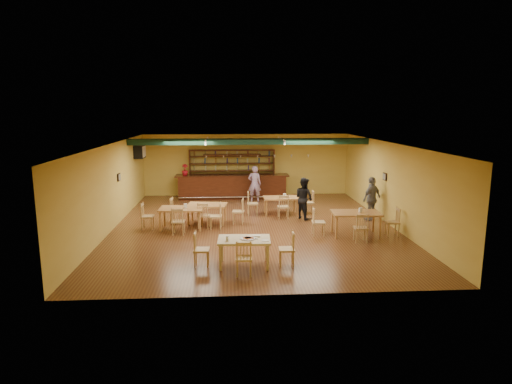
{
  "coord_description": "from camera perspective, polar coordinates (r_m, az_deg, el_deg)",
  "views": [
    {
      "loc": [
        -0.9,
        -15.29,
        4.17
      ],
      "look_at": [
        0.12,
        0.6,
        1.15
      ],
      "focal_mm": 30.51,
      "sensor_mm": 36.0,
      "label": 1
    }
  ],
  "objects": [
    {
      "name": "dining_table_b",
      "position": [
        17.64,
        3.27,
        -1.79
      ],
      "size": [
        1.41,
        0.86,
        0.7
      ],
      "primitive_type": "cube",
      "rotation": [
        0.0,
        0.0,
        0.02
      ],
      "color": "#AC823D",
      "rests_on": "ground"
    },
    {
      "name": "parmesan_shaker",
      "position": [
        11.59,
        -3.79,
        -6.14
      ],
      "size": [
        0.08,
        0.08,
        0.11
      ],
      "primitive_type": "cylinder",
      "rotation": [
        0.0,
        0.0,
        -0.05
      ],
      "color": "#EAE5C6",
      "rests_on": "near_table"
    },
    {
      "name": "patron_bar",
      "position": [
        19.93,
        -0.19,
        1.09
      ],
      "size": [
        0.63,
        0.44,
        1.66
      ],
      "primitive_type": "imported",
      "rotation": [
        0.0,
        0.0,
        3.06
      ],
      "color": "#834DA7",
      "rests_on": "ground"
    },
    {
      "name": "bar_counter",
      "position": [
        20.75,
        -3.11,
        0.72
      ],
      "size": [
        5.35,
        0.85,
        1.13
      ],
      "primitive_type": "cube",
      "color": "#33130A",
      "rests_on": "ground"
    },
    {
      "name": "picture_left",
      "position": [
        16.97,
        -17.53,
        1.87
      ],
      "size": [
        0.04,
        0.34,
        0.28
      ],
      "primitive_type": "cube",
      "color": "black",
      "rests_on": "wall_left"
    },
    {
      "name": "dining_table_a",
      "position": [
        16.33,
        -6.43,
        -2.83
      ],
      "size": [
        1.53,
        1.04,
        0.72
      ],
      "primitive_type": "cube",
      "rotation": [
        0.0,
        0.0,
        -0.13
      ],
      "color": "#AC823D",
      "rests_on": "ground"
    },
    {
      "name": "picture_right",
      "position": [
        17.02,
        16.54,
        1.95
      ],
      "size": [
        0.04,
        0.34,
        0.28
      ],
      "primitive_type": "cube",
      "color": "black",
      "rests_on": "wall_right"
    },
    {
      "name": "near_table",
      "position": [
        11.87,
        -1.56,
        -7.89
      ],
      "size": [
        1.44,
        0.97,
        0.75
      ],
      "primitive_type": "cube",
      "rotation": [
        0.0,
        0.0,
        -0.05
      ],
      "color": "beige",
      "rests_on": "ground"
    },
    {
      "name": "dining_table_c",
      "position": [
        15.66,
        -9.73,
        -3.42
      ],
      "size": [
        1.57,
        0.99,
        0.76
      ],
      "primitive_type": "cube",
      "rotation": [
        0.0,
        0.0,
        -0.05
      ],
      "color": "#AC823D",
      "rests_on": "ground"
    },
    {
      "name": "floor",
      "position": [
        15.87,
        -0.31,
        -4.49
      ],
      "size": [
        12.0,
        12.0,
        0.0
      ],
      "primitive_type": "plane",
      "color": "#512B17",
      "rests_on": "ground"
    },
    {
      "name": "patron_right_b",
      "position": [
        17.14,
        14.93,
        -0.84
      ],
      "size": [
        1.04,
        0.9,
        1.67
      ],
      "primitive_type": "imported",
      "rotation": [
        0.0,
        0.0,
        3.76
      ],
      "color": "gray",
      "rests_on": "ground"
    },
    {
      "name": "patron_right_a",
      "position": [
        16.88,
        6.31,
        -0.82
      ],
      "size": [
        0.94,
        0.99,
        1.61
      ],
      "primitive_type": "imported",
      "rotation": [
        0.0,
        0.0,
        2.14
      ],
      "color": "black",
      "rests_on": "ground"
    },
    {
      "name": "dining_table_d",
      "position": [
        15.02,
        12.91,
        -4.07
      ],
      "size": [
        1.65,
        1.05,
        0.8
      ],
      "primitive_type": "cube",
      "rotation": [
        0.0,
        0.0,
        -0.06
      ],
      "color": "#AC823D",
      "rests_on": "ground"
    },
    {
      "name": "track_rail_right",
      "position": [
        18.87,
        3.35,
        6.98
      ],
      "size": [
        0.05,
        2.5,
        0.05
      ],
      "primitive_type": "cube",
      "color": "silver",
      "rests_on": "ceiling"
    },
    {
      "name": "back_bar_hutch",
      "position": [
        21.28,
        -3.15,
        2.54
      ],
      "size": [
        4.14,
        0.4,
        2.28
      ],
      "primitive_type": "cube",
      "color": "#33130A",
      "rests_on": "ground"
    },
    {
      "name": "pizza_server",
      "position": [
        11.81,
        -0.36,
        -5.99
      ],
      "size": [
        0.27,
        0.31,
        0.0
      ],
      "primitive_type": "cube",
      "rotation": [
        0.0,
        0.0,
        -0.91
      ],
      "color": "silver",
      "rests_on": "pizza_tray"
    },
    {
      "name": "ceiling_beam",
      "position": [
        18.16,
        -0.84,
        6.63
      ],
      "size": [
        10.0,
        0.3,
        0.25
      ],
      "primitive_type": "cube",
      "color": "black",
      "rests_on": "ceiling"
    },
    {
      "name": "poinsettia",
      "position": [
        20.72,
        -9.31,
        2.9
      ],
      "size": [
        0.38,
        0.38,
        0.53
      ],
      "primitive_type": "imported",
      "rotation": [
        0.0,
        0.0,
        0.35
      ],
      "color": "#B2101B",
      "rests_on": "bar_counter"
    },
    {
      "name": "ac_unit",
      "position": [
        19.96,
        -15.0,
        5.14
      ],
      "size": [
        0.34,
        0.7,
        0.48
      ],
      "primitive_type": "cube",
      "color": "silver",
      "rests_on": "wall_left"
    },
    {
      "name": "napkin_stack",
      "position": [
        11.96,
        0.08,
        -5.78
      ],
      "size": [
        0.21,
        0.16,
        0.03
      ],
      "primitive_type": "cube",
      "rotation": [
        0.0,
        0.0,
        -0.07
      ],
      "color": "white",
      "rests_on": "near_table"
    },
    {
      "name": "track_rail_left",
      "position": [
        18.75,
        -6.48,
        6.91
      ],
      "size": [
        0.05,
        2.5,
        0.05
      ],
      "primitive_type": "cube",
      "color": "silver",
      "rests_on": "ceiling"
    },
    {
      "name": "pizza_tray",
      "position": [
        11.76,
        -1.08,
        -6.11
      ],
      "size": [
        0.48,
        0.48,
        0.01
      ],
      "primitive_type": "cylinder",
      "rotation": [
        0.0,
        0.0,
        -0.22
      ],
      "color": "silver",
      "rests_on": "near_table"
    },
    {
      "name": "side_plate",
      "position": [
        11.6,
        1.2,
        -6.37
      ],
      "size": [
        0.23,
        0.23,
        0.01
      ],
      "primitive_type": "cylinder",
      "rotation": [
        0.0,
        0.0,
        -0.05
      ],
      "color": "white",
      "rests_on": "near_table"
    }
  ]
}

